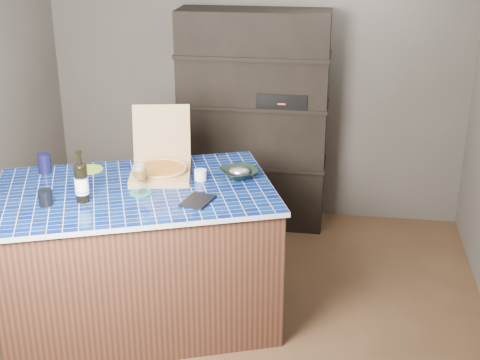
% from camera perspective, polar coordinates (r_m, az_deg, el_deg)
% --- Properties ---
extents(room, '(3.50, 3.50, 3.50)m').
position_cam_1_polar(room, '(3.98, -1.72, 3.57)').
color(room, brown).
rests_on(room, ground).
extents(shelving_unit, '(1.20, 0.41, 1.80)m').
position_cam_1_polar(shelving_unit, '(5.52, 1.16, 5.10)').
color(shelving_unit, black).
rests_on(shelving_unit, floor).
extents(kitchen_island, '(1.94, 1.58, 0.92)m').
position_cam_1_polar(kitchen_island, '(4.34, -8.57, -6.35)').
color(kitchen_island, '#4B2B1D').
rests_on(kitchen_island, floor).
extents(pizza_box, '(0.45, 0.52, 0.41)m').
position_cam_1_polar(pizza_box, '(4.31, -6.79, 1.06)').
color(pizza_box, tan).
rests_on(pizza_box, kitchen_island).
extents(mead_bottle, '(0.08, 0.08, 0.31)m').
position_cam_1_polar(mead_bottle, '(3.99, -13.38, -0.15)').
color(mead_bottle, black).
rests_on(mead_bottle, kitchen_island).
extents(teal_trivet, '(0.13, 0.13, 0.01)m').
position_cam_1_polar(teal_trivet, '(4.08, -8.46, -1.10)').
color(teal_trivet, '#157171').
rests_on(teal_trivet, kitchen_island).
extents(wine_glass, '(0.09, 0.09, 0.19)m').
position_cam_1_polar(wine_glass, '(4.03, -8.57, 0.67)').
color(wine_glass, white).
rests_on(wine_glass, teal_trivet).
extents(tumbler, '(0.08, 0.08, 0.09)m').
position_cam_1_polar(tumbler, '(4.02, -16.27, -1.46)').
color(tumbler, black).
rests_on(tumbler, kitchen_island).
extents(dvd_case, '(0.19, 0.24, 0.02)m').
position_cam_1_polar(dvd_case, '(3.92, -3.61, -1.78)').
color(dvd_case, black).
rests_on(dvd_case, kitchen_island).
extents(bowl, '(0.32, 0.32, 0.06)m').
position_cam_1_polar(bowl, '(4.27, -0.06, 0.59)').
color(bowl, black).
rests_on(bowl, kitchen_island).
extents(foil_contents, '(0.14, 0.11, 0.06)m').
position_cam_1_polar(foil_contents, '(4.26, -0.06, 0.73)').
color(foil_contents, silver).
rests_on(foil_contents, bowl).
extents(white_jar, '(0.08, 0.08, 0.07)m').
position_cam_1_polar(white_jar, '(4.23, -3.39, 0.43)').
color(white_jar, white).
rests_on(white_jar, kitchen_island).
extents(navy_cup, '(0.08, 0.08, 0.13)m').
position_cam_1_polar(navy_cup, '(4.51, -16.34, 1.38)').
color(navy_cup, black).
rests_on(navy_cup, kitchen_island).
extents(green_trivet, '(0.18, 0.18, 0.01)m').
position_cam_1_polar(green_trivet, '(4.51, -12.74, 0.89)').
color(green_trivet, '#96C129').
rests_on(green_trivet, kitchen_island).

